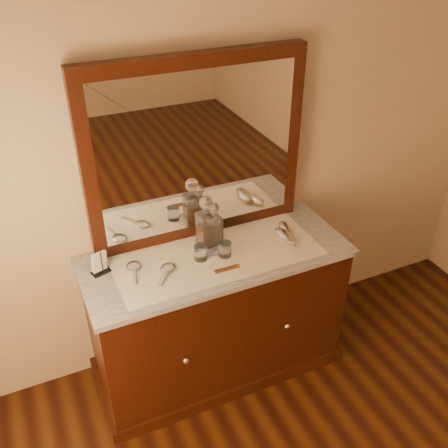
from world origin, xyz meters
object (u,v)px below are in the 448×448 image
(mirror_frame, at_px, (197,151))
(hand_mirror_outer, at_px, (134,268))
(comb, at_px, (227,269))
(brush_near, at_px, (285,237))
(dresser_cabinet, at_px, (217,315))
(hand_mirror_inner, at_px, (167,270))
(decanter_left, at_px, (207,226))
(napkin_rack, at_px, (100,263))
(decanter_right, at_px, (214,228))
(pin_dish, at_px, (213,253))
(brush_far, at_px, (286,229))

(mirror_frame, bearing_deg, hand_mirror_outer, -155.81)
(comb, relative_size, brush_near, 0.74)
(dresser_cabinet, relative_size, hand_mirror_outer, 6.91)
(dresser_cabinet, height_order, hand_mirror_outer, hand_mirror_outer)
(dresser_cabinet, height_order, hand_mirror_inner, hand_mirror_inner)
(dresser_cabinet, distance_m, decanter_left, 0.57)
(decanter_left, bearing_deg, brush_near, -20.41)
(brush_near, distance_m, hand_mirror_outer, 0.84)
(dresser_cabinet, height_order, comb, comb)
(hand_mirror_inner, bearing_deg, napkin_rack, 156.22)
(mirror_frame, relative_size, decanter_left, 3.95)
(decanter_left, relative_size, hand_mirror_outer, 1.50)
(decanter_right, bearing_deg, decanter_left, -178.06)
(dresser_cabinet, bearing_deg, comb, -91.81)
(pin_dish, height_order, hand_mirror_inner, hand_mirror_inner)
(dresser_cabinet, bearing_deg, napkin_rack, 170.68)
(dresser_cabinet, height_order, napkin_rack, napkin_rack)
(comb, bearing_deg, brush_far, 21.86)
(mirror_frame, xyz_separation_m, pin_dish, (-0.02, -0.25, -0.49))
(decanter_left, bearing_deg, napkin_rack, -179.90)
(brush_near, distance_m, hand_mirror_inner, 0.69)
(brush_near, relative_size, brush_far, 1.19)
(decanter_left, height_order, brush_far, decanter_left)
(dresser_cabinet, height_order, mirror_frame, mirror_frame)
(comb, height_order, brush_near, brush_near)
(comb, distance_m, hand_mirror_inner, 0.31)
(dresser_cabinet, relative_size, napkin_rack, 9.73)
(brush_far, bearing_deg, hand_mirror_outer, 178.40)
(brush_near, bearing_deg, hand_mirror_inner, 178.84)
(pin_dish, distance_m, comb, 0.15)
(napkin_rack, xyz_separation_m, decanter_left, (0.59, 0.00, 0.06))
(hand_mirror_outer, xyz_separation_m, hand_mirror_inner, (0.15, -0.08, -0.00))
(dresser_cabinet, distance_m, brush_far, 0.64)
(decanter_left, height_order, hand_mirror_inner, decanter_left)
(decanter_left, xyz_separation_m, hand_mirror_inner, (-0.28, -0.14, -0.11))
(decanter_right, height_order, hand_mirror_inner, decanter_right)
(napkin_rack, bearing_deg, decanter_left, 0.10)
(decanter_left, bearing_deg, pin_dish, -94.14)
(brush_near, bearing_deg, napkin_rack, 171.44)
(pin_dish, height_order, decanter_right, decanter_right)
(brush_near, height_order, hand_mirror_outer, brush_near)
(decanter_left, relative_size, hand_mirror_inner, 1.65)
(brush_far, bearing_deg, dresser_cabinet, -177.16)
(dresser_cabinet, xyz_separation_m, mirror_frame, (0.00, 0.25, 0.94))
(comb, xyz_separation_m, decanter_right, (0.03, 0.25, 0.09))
(mirror_frame, relative_size, brush_near, 6.55)
(brush_near, bearing_deg, mirror_frame, 143.02)
(mirror_frame, bearing_deg, pin_dish, -94.28)
(comb, height_order, hand_mirror_inner, hand_mirror_inner)
(brush_near, bearing_deg, decanter_right, 157.31)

